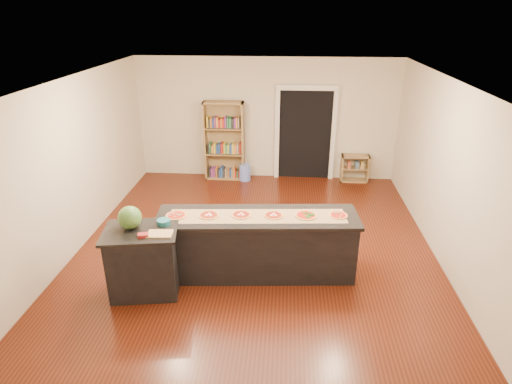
# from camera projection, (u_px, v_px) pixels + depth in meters

# --- Properties ---
(room) EXTENTS (6.00, 7.00, 2.80)m
(room) POSITION_uv_depth(u_px,v_px,m) (255.00, 174.00, 6.70)
(room) COLOR beige
(room) RESTS_ON ground
(doorway) EXTENTS (1.40, 0.09, 2.21)m
(doorway) POSITION_uv_depth(u_px,v_px,m) (305.00, 129.00, 9.88)
(doorway) COLOR black
(doorway) RESTS_ON room
(kitchen_island) EXTENTS (2.98, 0.81, 0.98)m
(kitchen_island) POSITION_uv_depth(u_px,v_px,m) (257.00, 244.00, 6.48)
(kitchen_island) COLOR black
(kitchen_island) RESTS_ON ground
(side_counter) EXTENTS (1.01, 0.74, 1.00)m
(side_counter) POSITION_uv_depth(u_px,v_px,m) (144.00, 261.00, 6.04)
(side_counter) COLOR black
(side_counter) RESTS_ON ground
(bookshelf) EXTENTS (0.92, 0.33, 1.84)m
(bookshelf) POSITION_uv_depth(u_px,v_px,m) (224.00, 141.00, 9.96)
(bookshelf) COLOR #9C7E4C
(bookshelf) RESTS_ON ground
(low_shelf) EXTENTS (0.64, 0.27, 0.64)m
(low_shelf) POSITION_uv_depth(u_px,v_px,m) (355.00, 168.00, 10.01)
(low_shelf) COLOR #9C7E4C
(low_shelf) RESTS_ON ground
(waste_bin) EXTENTS (0.27, 0.27, 0.39)m
(waste_bin) POSITION_uv_depth(u_px,v_px,m) (245.00, 172.00, 10.12)
(waste_bin) COLOR #6984EB
(waste_bin) RESTS_ON ground
(kraft_paper) EXTENTS (2.61, 0.67, 0.00)m
(kraft_paper) POSITION_uv_depth(u_px,v_px,m) (257.00, 216.00, 6.26)
(kraft_paper) COLOR #9F8052
(kraft_paper) RESTS_ON kitchen_island
(watermelon) EXTENTS (0.32, 0.32, 0.32)m
(watermelon) POSITION_uv_depth(u_px,v_px,m) (130.00, 218.00, 5.84)
(watermelon) COLOR #144214
(watermelon) RESTS_ON side_counter
(cutting_board) EXTENTS (0.35, 0.25, 0.02)m
(cutting_board) POSITION_uv_depth(u_px,v_px,m) (160.00, 234.00, 5.73)
(cutting_board) COLOR tan
(cutting_board) RESTS_ON side_counter
(package_red) EXTENTS (0.16, 0.13, 0.05)m
(package_red) POSITION_uv_depth(u_px,v_px,m) (143.00, 235.00, 5.67)
(package_red) COLOR maroon
(package_red) RESTS_ON side_counter
(package_teal) EXTENTS (0.19, 0.19, 0.07)m
(package_teal) POSITION_uv_depth(u_px,v_px,m) (164.00, 222.00, 5.99)
(package_teal) COLOR #195966
(package_teal) RESTS_ON side_counter
(pizza_a) EXTENTS (0.32, 0.32, 0.02)m
(pizza_a) POSITION_uv_depth(u_px,v_px,m) (176.00, 215.00, 6.26)
(pizza_a) COLOR #DD9755
(pizza_a) RESTS_ON kitchen_island
(pizza_b) EXTENTS (0.31, 0.31, 0.02)m
(pizza_b) POSITION_uv_depth(u_px,v_px,m) (209.00, 215.00, 6.27)
(pizza_b) COLOR #DD9755
(pizza_b) RESTS_ON kitchen_island
(pizza_c) EXTENTS (0.29, 0.29, 0.02)m
(pizza_c) POSITION_uv_depth(u_px,v_px,m) (241.00, 215.00, 6.28)
(pizza_c) COLOR #DD9755
(pizza_c) RESTS_ON kitchen_island
(pizza_d) EXTENTS (0.29, 0.29, 0.02)m
(pizza_d) POSITION_uv_depth(u_px,v_px,m) (274.00, 215.00, 6.27)
(pizza_d) COLOR #DD9755
(pizza_d) RESTS_ON kitchen_island
(pizza_e) EXTENTS (0.31, 0.31, 0.02)m
(pizza_e) POSITION_uv_depth(u_px,v_px,m) (306.00, 215.00, 6.26)
(pizza_e) COLOR #DD9755
(pizza_e) RESTS_ON kitchen_island
(pizza_f) EXTENTS (0.29, 0.29, 0.02)m
(pizza_f) POSITION_uv_depth(u_px,v_px,m) (338.00, 215.00, 6.27)
(pizza_f) COLOR #DD9755
(pizza_f) RESTS_ON kitchen_island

